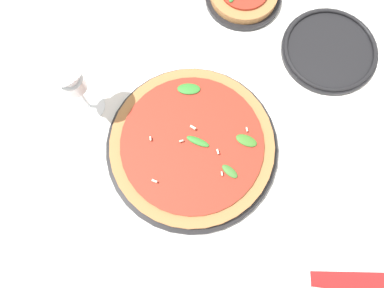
% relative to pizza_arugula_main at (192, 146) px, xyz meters
% --- Properties ---
extents(ground_plane, '(6.00, 6.00, 0.00)m').
position_rel_pizza_arugula_main_xyz_m(ground_plane, '(0.02, -0.04, -0.02)').
color(ground_plane, white).
extents(pizza_arugula_main, '(0.34, 0.34, 0.05)m').
position_rel_pizza_arugula_main_xyz_m(pizza_arugula_main, '(0.00, 0.00, 0.00)').
color(pizza_arugula_main, black).
rests_on(pizza_arugula_main, ground_plane).
extents(wine_glass, '(0.08, 0.08, 0.18)m').
position_rel_pizza_arugula_main_xyz_m(wine_glass, '(0.22, -0.08, 0.11)').
color(wine_glass, white).
rests_on(wine_glass, ground_plane).
extents(side_plate_white, '(0.21, 0.21, 0.02)m').
position_rel_pizza_arugula_main_xyz_m(side_plate_white, '(-0.29, -0.23, -0.01)').
color(side_plate_white, black).
rests_on(side_plate_white, ground_plane).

